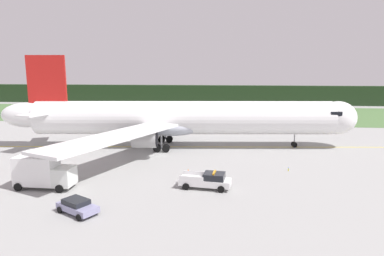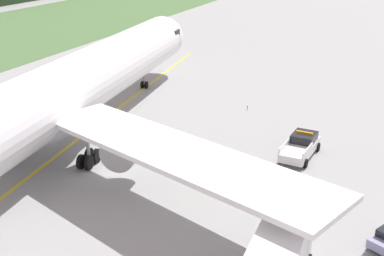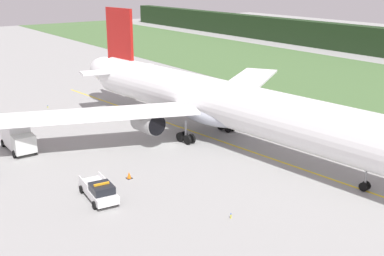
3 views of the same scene
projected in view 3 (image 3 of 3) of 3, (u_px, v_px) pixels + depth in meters
ground at (166, 146)px, 58.91m from camera, size 320.00×320.00×0.00m
taxiway_centerline_main at (226, 143)px, 59.92m from camera, size 78.33×8.66×0.01m
airliner at (223, 104)px, 58.87m from camera, size 59.67×48.23×15.32m
ops_pickup_truck at (99, 190)px, 44.55m from camera, size 5.82×2.84×1.94m
catering_truck at (17, 135)px, 56.98m from camera, size 6.33×2.68×3.76m
apron_cone at (129, 175)px, 49.35m from camera, size 0.58×0.58×0.73m
taxiway_edge_light_east at (231, 216)px, 41.24m from camera, size 0.12×0.12×0.47m
taxiway_edge_light_west at (48, 106)px, 75.52m from camera, size 0.12×0.12×0.48m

